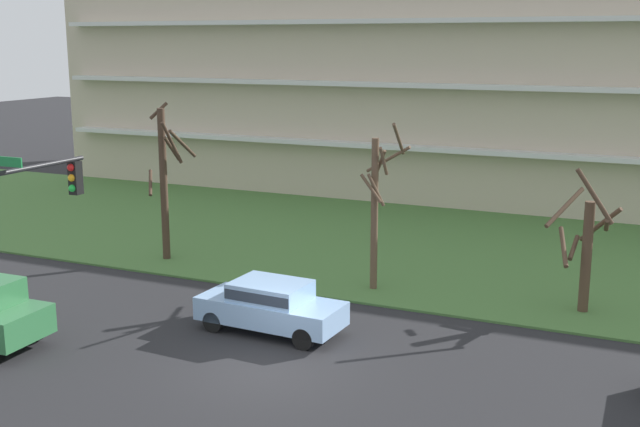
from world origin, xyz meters
The scene contains 7 objects.
ground centered at (0.00, 0.00, 0.00)m, with size 160.00×160.00×0.00m, color #232326.
grass_lawn_strip centered at (0.00, 14.00, 0.04)m, with size 80.00×16.00×0.08m, color #477238.
apartment_building centered at (0.00, 28.32, 6.37)m, with size 51.40×13.58×12.74m.
tree_far_left centered at (-8.65, 7.87, 3.34)m, with size 1.83×1.89×6.27m.
tree_left centered at (0.26, 7.64, 3.12)m, with size 1.76×1.81×5.99m.
tree_center centered at (7.11, 8.16, 2.24)m, with size 2.30×2.26×4.81m.
sedan_blue_near_left centered at (-1.18, 2.50, 0.87)m, with size 4.48×2.01×1.57m.
Camera 1 is at (9.53, -17.53, 8.59)m, focal length 44.66 mm.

